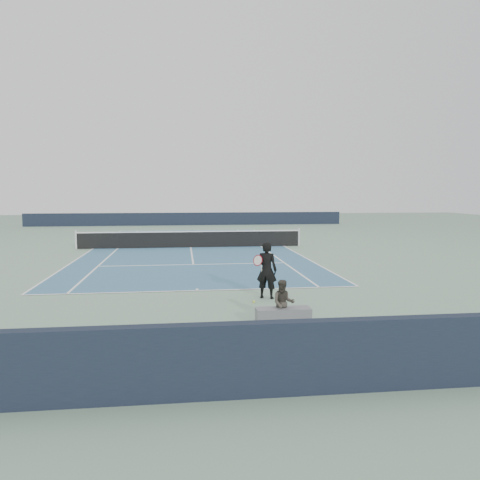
{
  "coord_description": "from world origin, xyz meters",
  "views": [
    {
      "loc": [
        -0.45,
        -26.97,
        3.26
      ],
      "look_at": [
        2.06,
        -6.59,
        1.1
      ],
      "focal_mm": 35.0,
      "sensor_mm": 36.0,
      "label": 1
    }
  ],
  "objects": [
    {
      "name": "tennis_net",
      "position": [
        0.0,
        0.0,
        0.5
      ],
      "size": [
        12.9,
        0.1,
        1.07
      ],
      "color": "silver",
      "rests_on": "ground"
    },
    {
      "name": "spectator_bench",
      "position": [
        1.95,
        -16.07,
        0.39
      ],
      "size": [
        1.38,
        0.62,
        1.14
      ],
      "color": "slate",
      "rests_on": "ground"
    },
    {
      "name": "windscreen_far",
      "position": [
        0.0,
        17.88,
        0.6
      ],
      "size": [
        30.0,
        0.25,
        1.2
      ],
      "primitive_type": "cube",
      "color": "black",
      "rests_on": "ground"
    },
    {
      "name": "tennis_player",
      "position": [
        2.06,
        -13.19,
        0.87
      ],
      "size": [
        0.85,
        0.7,
        1.74
      ],
      "color": "black",
      "rests_on": "ground"
    },
    {
      "name": "tennis_ball",
      "position": [
        1.59,
        -13.74,
        0.04
      ],
      "size": [
        0.07,
        0.07,
        0.07
      ],
      "primitive_type": "sphere",
      "color": "#CBD92C",
      "rests_on": "ground"
    },
    {
      "name": "court_surface",
      "position": [
        0.0,
        0.0,
        0.01
      ],
      "size": [
        10.97,
        23.77,
        0.01
      ],
      "primitive_type": "cube",
      "color": "#386584",
      "rests_on": "ground"
    },
    {
      "name": "ground",
      "position": [
        0.0,
        0.0,
        0.0
      ],
      "size": [
        80.0,
        80.0,
        0.0
      ],
      "primitive_type": "plane",
      "color": "gray"
    },
    {
      "name": "windscreen_near",
      "position": [
        0.0,
        -19.88,
        0.6
      ],
      "size": [
        30.0,
        0.25,
        1.2
      ],
      "primitive_type": "cube",
      "color": "black",
      "rests_on": "ground"
    }
  ]
}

